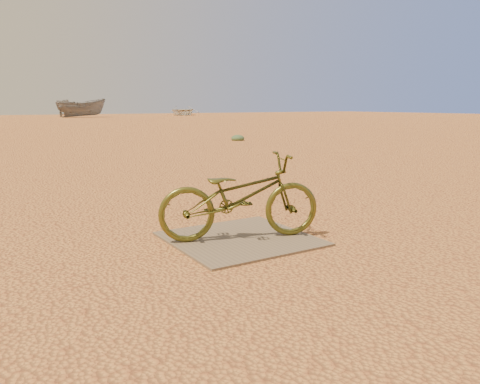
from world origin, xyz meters
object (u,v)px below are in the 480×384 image
boat_far_right (182,110)px  plywood_board (240,239)px  boat_mid_right (81,108)px  bicycle (240,197)px

boat_far_right → plywood_board: bearing=-79.7°
boat_mid_right → boat_far_right: (12.72, 3.39, -0.38)m
bicycle → boat_mid_right: bearing=6.7°
boat_far_right → bicycle: bearing=-79.7°
boat_mid_right → bicycle: bearing=174.9°
boat_mid_right → plywood_board: bearing=174.9°
plywood_board → boat_mid_right: 46.40m
plywood_board → bicycle: (-0.00, -0.01, 0.43)m
bicycle → boat_mid_right: (9.17, 45.49, 0.50)m
bicycle → plywood_board: bearing=-9.5°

